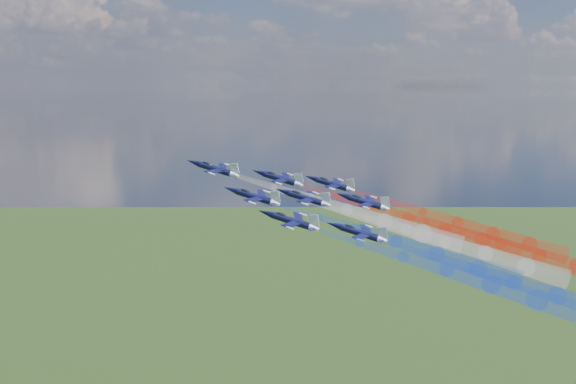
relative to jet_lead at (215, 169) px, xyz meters
name	(u,v)px	position (x,y,z in m)	size (l,w,h in m)	color
jet_lead	(215,169)	(0.00, 0.00, 0.00)	(10.56, 13.19, 3.52)	black
trail_lead	(347,210)	(26.48, -15.03, -8.19)	(4.40, 51.40, 4.40)	white
jet_inner_left	(254,197)	(6.21, -12.85, -4.78)	(10.56, 13.19, 3.52)	black
trail_inner_left	(397,242)	(32.69, -27.87, -12.96)	(4.40, 51.40, 4.40)	blue
jet_inner_right	(280,179)	(15.97, 2.64, -3.10)	(10.56, 13.19, 3.52)	black
trail_inner_right	(408,218)	(42.45, -12.38, -11.29)	(4.40, 51.40, 4.40)	red
jet_outer_left	(291,221)	(10.63, -26.30, -7.80)	(10.56, 13.19, 3.52)	black
trail_outer_left	(447,270)	(37.12, -41.32, -15.99)	(4.40, 51.40, 4.40)	blue
jet_center_third	(305,198)	(18.11, -11.30, -5.79)	(10.56, 13.19, 3.52)	black
trail_center_third	(445,242)	(44.59, -26.33, -13.97)	(4.40, 51.40, 4.40)	white
jet_outer_right	(332,184)	(29.83, 4.98, -5.20)	(10.56, 13.19, 3.52)	black
trail_outer_right	(458,222)	(56.31, -10.04, -13.39)	(4.40, 51.40, 4.40)	red
jet_rear_left	(360,233)	(25.21, -26.23, -11.04)	(10.56, 13.19, 3.52)	black
trail_rear_left	(513,281)	(51.69, -41.25, -19.23)	(4.40, 51.40, 4.40)	blue
jet_rear_right	(365,202)	(33.51, -7.96, -7.86)	(10.56, 13.19, 3.52)	black
trail_rear_right	(501,244)	(59.99, -22.98, -16.05)	(4.40, 51.40, 4.40)	red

